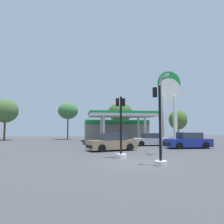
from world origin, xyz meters
TOP-DOWN VIEW (x-y plane):
  - ground_plane at (0.00, 0.00)m, footprint 90.00×90.00m
  - gas_station at (2.68, 22.45)m, footprint 10.19×11.67m
  - station_pole_sign at (9.92, 17.72)m, footprint 3.59×0.56m
  - car_0 at (-0.32, 7.65)m, footprint 4.93×3.13m
  - car_1 at (5.13, 12.57)m, footprint 4.29×2.05m
  - car_2 at (7.99, 8.75)m, footprint 4.64×2.15m
  - traffic_signal_0 at (-0.53, 2.32)m, footprint 0.80×0.80m
  - traffic_signal_1 at (1.07, -0.96)m, footprint 0.72×0.72m
  - tree_0 at (-16.20, 27.47)m, footprint 4.38×4.38m
  - tree_1 at (-5.47, 28.89)m, footprint 3.72×3.72m
  - tree_2 at (4.64, 29.00)m, footprint 4.75×4.75m
  - tree_3 at (16.60, 28.87)m, footprint 3.72×3.72m
  - corner_streetlamp at (3.26, 4.04)m, footprint 0.24×1.48m

SIDE VIEW (x-z plane):
  - ground_plane at x=0.00m, z-range 0.00..0.00m
  - car_1 at x=5.13m, z-range -0.07..1.44m
  - car_0 at x=-0.32m, z-range -0.08..1.56m
  - car_2 at x=7.99m, z-range -0.08..1.58m
  - traffic_signal_0 at x=-0.53m, z-range -0.78..3.57m
  - traffic_signal_1 at x=1.07m, z-range -0.88..3.70m
  - gas_station at x=2.68m, z-range -0.10..4.28m
  - tree_3 at x=16.60m, z-range 0.90..6.74m
  - corner_streetlamp at x=3.26m, z-range 0.69..7.09m
  - tree_0 at x=-16.20m, z-range 1.52..8.77m
  - tree_2 at x=4.64m, z-range 1.63..8.74m
  - tree_1 at x=-5.47m, z-range 1.89..8.78m
  - station_pole_sign at x=9.92m, z-range 1.31..11.96m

